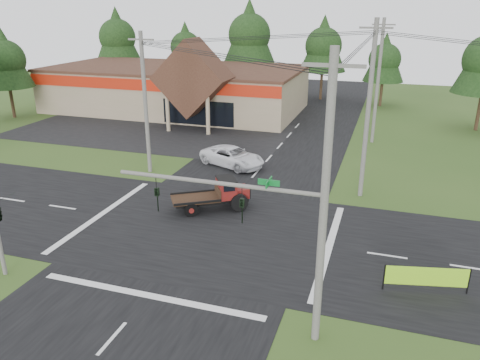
% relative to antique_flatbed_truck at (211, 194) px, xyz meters
% --- Properties ---
extents(ground, '(120.00, 120.00, 0.00)m').
position_rel_antique_flatbed_truck_xyz_m(ground, '(0.79, -2.71, -1.02)').
color(ground, '#304C1B').
rests_on(ground, ground).
extents(road_ns, '(12.00, 120.00, 0.02)m').
position_rel_antique_flatbed_truck_xyz_m(road_ns, '(0.79, -2.71, -1.01)').
color(road_ns, black).
rests_on(road_ns, ground).
extents(road_ew, '(120.00, 12.00, 0.02)m').
position_rel_antique_flatbed_truck_xyz_m(road_ew, '(0.79, -2.71, -1.01)').
color(road_ew, black).
rests_on(road_ew, ground).
extents(parking_apron, '(28.00, 14.00, 0.02)m').
position_rel_antique_flatbed_truck_xyz_m(parking_apron, '(-13.21, 16.29, -1.00)').
color(parking_apron, black).
rests_on(parking_apron, ground).
extents(cvs_building, '(30.40, 18.20, 9.19)m').
position_rel_antique_flatbed_truck_xyz_m(cvs_building, '(-14.91, 26.86, 1.76)').
color(cvs_building, gray).
rests_on(cvs_building, ground).
extents(traffic_signal_mast, '(8.12, 0.24, 7.00)m').
position_rel_antique_flatbed_truck_xyz_m(traffic_signal_mast, '(6.61, -10.21, 3.41)').
color(traffic_signal_mast, '#595651').
rests_on(traffic_signal_mast, ground).
extents(utility_pole_nr, '(2.00, 0.30, 11.00)m').
position_rel_antique_flatbed_truck_xyz_m(utility_pole_nr, '(8.29, -10.21, 4.62)').
color(utility_pole_nr, '#595651').
rests_on(utility_pole_nr, ground).
extents(utility_pole_nw, '(2.00, 0.30, 10.50)m').
position_rel_antique_flatbed_truck_xyz_m(utility_pole_nw, '(-7.21, 5.29, 4.37)').
color(utility_pole_nw, '#595651').
rests_on(utility_pole_nw, ground).
extents(utility_pole_ne, '(2.00, 0.30, 11.50)m').
position_rel_antique_flatbed_truck_xyz_m(utility_pole_ne, '(8.79, 5.29, 4.87)').
color(utility_pole_ne, '#595651').
rests_on(utility_pole_ne, ground).
extents(utility_pole_n, '(2.00, 0.30, 11.20)m').
position_rel_antique_flatbed_truck_xyz_m(utility_pole_n, '(8.79, 19.29, 4.72)').
color(utility_pole_n, '#595651').
rests_on(utility_pole_n, ground).
extents(tree_row_a, '(6.72, 6.72, 12.12)m').
position_rel_antique_flatbed_truck_xyz_m(tree_row_a, '(-29.21, 37.29, 7.03)').
color(tree_row_a, '#332316').
rests_on(tree_row_a, ground).
extents(tree_row_b, '(5.60, 5.60, 10.10)m').
position_rel_antique_flatbed_truck_xyz_m(tree_row_b, '(-19.21, 39.29, 5.68)').
color(tree_row_b, '#332316').
rests_on(tree_row_b, ground).
extents(tree_row_c, '(7.28, 7.28, 13.13)m').
position_rel_antique_flatbed_truck_xyz_m(tree_row_c, '(-9.21, 38.29, 7.70)').
color(tree_row_c, '#332316').
rests_on(tree_row_c, ground).
extents(tree_row_d, '(6.16, 6.16, 11.11)m').
position_rel_antique_flatbed_truck_xyz_m(tree_row_d, '(0.79, 39.29, 6.36)').
color(tree_row_d, '#332316').
rests_on(tree_row_d, ground).
extents(tree_row_e, '(5.04, 5.04, 9.09)m').
position_rel_antique_flatbed_truck_xyz_m(tree_row_e, '(8.79, 37.29, 5.01)').
color(tree_row_e, '#332316').
rests_on(tree_row_e, ground).
extents(tree_side_w, '(5.60, 5.60, 10.10)m').
position_rel_antique_flatbed_truck_xyz_m(tree_side_w, '(-31.21, 17.29, 5.68)').
color(tree_side_w, '#332316').
rests_on(tree_side_w, ground).
extents(antique_flatbed_truck, '(5.12, 4.19, 2.04)m').
position_rel_antique_flatbed_truck_xyz_m(antique_flatbed_truck, '(0.00, 0.00, 0.00)').
color(antique_flatbed_truck, '#59170C').
rests_on(antique_flatbed_truck, ground).
extents(roadside_banner, '(3.72, 0.93, 1.29)m').
position_rel_antique_flatbed_truck_xyz_m(roadside_banner, '(12.48, -5.54, -0.37)').
color(roadside_banner, '#8DD81C').
rests_on(roadside_banner, ground).
extents(white_pickup, '(6.02, 4.41, 1.52)m').
position_rel_antique_flatbed_truck_xyz_m(white_pickup, '(-1.54, 8.59, -0.26)').
color(white_pickup, white).
rests_on(white_pickup, ground).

